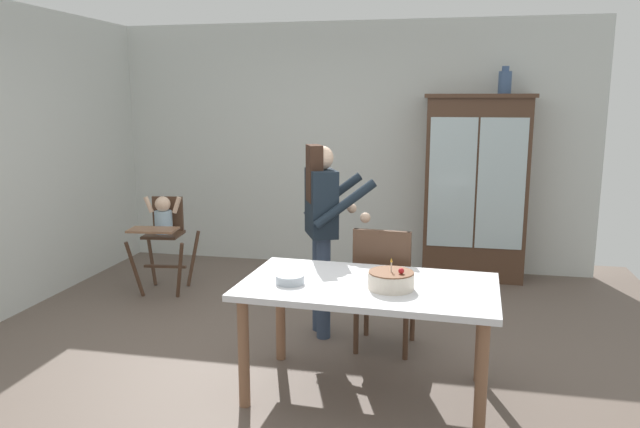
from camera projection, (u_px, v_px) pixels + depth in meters
name	position (u px, v px, depth m)	size (l,w,h in m)	color
ground_plane	(289.00, 357.00, 4.46)	(6.24, 6.24, 0.00)	#66564C
wall_back	(348.00, 147.00, 6.73)	(5.32, 0.06, 2.70)	silver
china_cabinet	(475.00, 187.00, 6.27)	(1.08, 0.48, 1.92)	#4C3323
ceramic_vase	(505.00, 82.00, 6.02)	(0.13, 0.13, 0.27)	#3D567F
high_chair_with_toddler	(163.00, 226.00, 5.87)	(0.64, 0.73, 0.95)	#4C3323
adult_person	(322.00, 217.00, 4.73)	(0.64, 0.63, 1.53)	#33425B
dining_table	(368.00, 297.00, 3.80)	(1.63, 0.97, 0.74)	silver
birthday_cake	(391.00, 280.00, 3.67)	(0.28, 0.28, 0.19)	beige
serving_bowl	(290.00, 279.00, 3.78)	(0.18, 0.18, 0.06)	#B2BCC6
dining_chair_far_side	(384.00, 281.00, 4.45)	(0.47, 0.47, 0.96)	#4C3323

